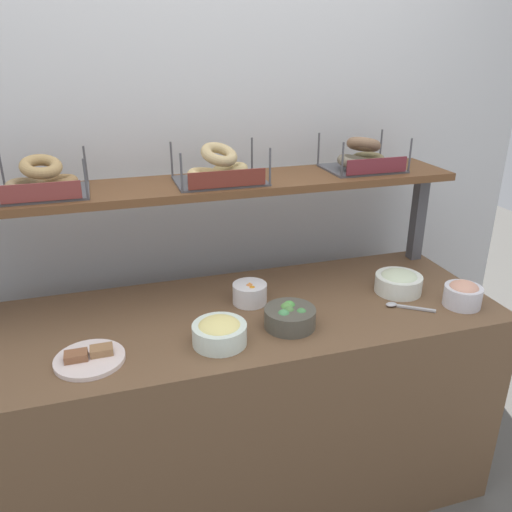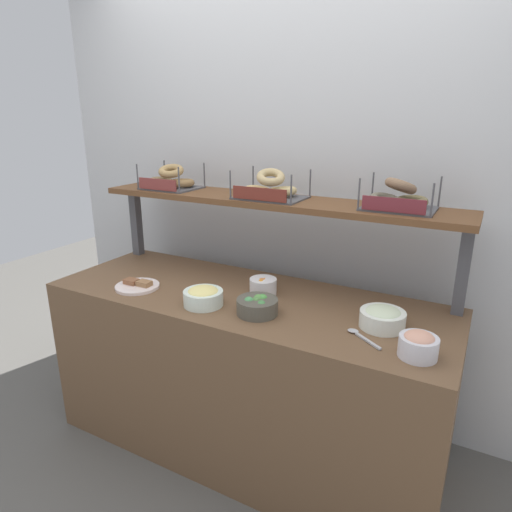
{
  "view_description": "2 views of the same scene",
  "coord_description": "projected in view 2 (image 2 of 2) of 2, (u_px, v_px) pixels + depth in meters",
  "views": [
    {
      "loc": [
        -0.43,
        -1.62,
        1.77
      ],
      "look_at": [
        0.09,
        0.07,
        1.04
      ],
      "focal_mm": 36.17,
      "sensor_mm": 36.0,
      "label": 1
    },
    {
      "loc": [
        0.99,
        -1.71,
        1.68
      ],
      "look_at": [
        0.05,
        0.02,
        1.05
      ],
      "focal_mm": 31.28,
      "sensor_mm": 36.0,
      "label": 2
    }
  ],
  "objects": [
    {
      "name": "bagel_basket_poppy",
      "position": [
        399.0,
        199.0,
        1.94
      ],
      "size": [
        0.31,
        0.26,
        0.15
      ],
      "color": "#4C4C51",
      "rests_on": "upper_shelf"
    },
    {
      "name": "shelf_riser_left",
      "position": [
        136.0,
        223.0,
        2.71
      ],
      "size": [
        0.05,
        0.05,
        0.4
      ],
      "primitive_type": "cube",
      "color": "#4C4C51",
      "rests_on": "deli_counter"
    },
    {
      "name": "shelf_riser_right",
      "position": [
        463.0,
        270.0,
        1.88
      ],
      "size": [
        0.05,
        0.05,
        0.4
      ],
      "primitive_type": "cube",
      "color": "#4C4C51",
      "rests_on": "deli_counter"
    },
    {
      "name": "bowl_fruit_salad",
      "position": [
        263.0,
        286.0,
        2.14
      ],
      "size": [
        0.13,
        0.13,
        0.08
      ],
      "color": "white",
      "rests_on": "deli_counter"
    },
    {
      "name": "bowl_veggie_mix",
      "position": [
        257.0,
        306.0,
        1.93
      ],
      "size": [
        0.18,
        0.18,
        0.08
      ],
      "color": "#535045",
      "rests_on": "deli_counter"
    },
    {
      "name": "bowl_scallion_spread",
      "position": [
        383.0,
        317.0,
        1.81
      ],
      "size": [
        0.18,
        0.18,
        0.09
      ],
      "color": "white",
      "rests_on": "deli_counter"
    },
    {
      "name": "ground_plane",
      "position": [
        246.0,
        442.0,
        2.39
      ],
      "size": [
        8.0,
        8.0,
        0.0
      ],
      "primitive_type": "plane",
      "color": "#595651"
    },
    {
      "name": "bowl_lox_spread",
      "position": [
        418.0,
        345.0,
        1.58
      ],
      "size": [
        0.14,
        0.14,
        0.1
      ],
      "color": "silver",
      "rests_on": "deli_counter"
    },
    {
      "name": "deli_counter",
      "position": [
        245.0,
        373.0,
        2.26
      ],
      "size": [
        1.95,
        0.7,
        0.85
      ],
      "primitive_type": "cube",
      "color": "brown",
      "rests_on": "ground_plane"
    },
    {
      "name": "bowl_egg_salad",
      "position": [
        203.0,
        296.0,
        2.02
      ],
      "size": [
        0.18,
        0.18,
        0.09
      ],
      "color": "white",
      "rests_on": "deli_counter"
    },
    {
      "name": "bagel_basket_everything",
      "position": [
        171.0,
        181.0,
        2.49
      ],
      "size": [
        0.3,
        0.26,
        0.14
      ],
      "color": "#4C4C51",
      "rests_on": "upper_shelf"
    },
    {
      "name": "back_wall",
      "position": [
        293.0,
        204.0,
        2.49
      ],
      "size": [
        3.15,
        0.06,
        2.4
      ],
      "primitive_type": "cube",
      "color": "silver",
      "rests_on": "ground_plane"
    },
    {
      "name": "bagel_basket_plain",
      "position": [
        270.0,
        189.0,
        2.2
      ],
      "size": [
        0.33,
        0.26,
        0.15
      ],
      "color": "#4C4C51",
      "rests_on": "upper_shelf"
    },
    {
      "name": "serving_plate_white",
      "position": [
        137.0,
        286.0,
        2.23
      ],
      "size": [
        0.22,
        0.22,
        0.04
      ],
      "color": "white",
      "rests_on": "deli_counter"
    },
    {
      "name": "upper_shelf",
      "position": [
        271.0,
        201.0,
        2.23
      ],
      "size": [
        1.91,
        0.32,
        0.03
      ],
      "primitive_type": "cube",
      "color": "brown",
      "rests_on": "shelf_riser_left"
    },
    {
      "name": "serving_spoon_near_plate",
      "position": [
        359.0,
        335.0,
        1.74
      ],
      "size": [
        0.16,
        0.11,
        0.01
      ],
      "color": "#B7B7BC",
      "rests_on": "deli_counter"
    }
  ]
}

